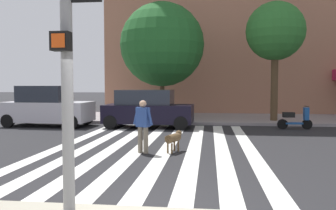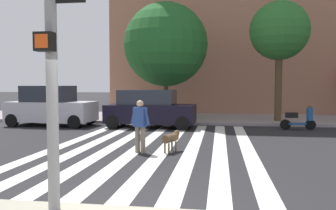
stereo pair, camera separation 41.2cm
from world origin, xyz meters
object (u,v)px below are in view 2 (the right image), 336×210
Objects in this scene: parked_car_near_curb at (51,107)px; street_tree_middle at (279,31)px; parked_car_behind_first at (150,109)px; parked_scooter at (298,120)px; pedestrian_dog_walker at (140,123)px; dog_on_leash at (171,138)px; street_tree_nearest at (166,45)px.

street_tree_middle is (11.72, 2.77, 3.99)m from parked_car_near_curb.
street_tree_middle is at bearing 22.94° from parked_car_behind_first.
street_tree_middle is at bearing 13.28° from parked_car_near_curb.
street_tree_middle reaches higher than parked_scooter.
parked_car_near_curb is 8.87m from pedestrian_dog_walker.
parked_car_behind_first is 2.67× the size of pedestrian_dog_walker.
street_tree_middle is (6.54, 2.77, 4.05)m from parked_car_behind_first.
pedestrian_dog_walker reaches higher than dog_on_leash.
parked_scooter is at bearing 0.67° from parked_car_near_curb.
street_tree_nearest reaches higher than street_tree_middle.
parked_car_behind_first is at bearing 107.47° from dog_on_leash.
parked_scooter is (7.04, 0.14, -0.44)m from parked_car_behind_first.
street_tree_nearest reaches higher than pedestrian_dog_walker.
street_tree_nearest is (-6.79, 3.30, 3.97)m from parked_scooter.
dog_on_leash is at bearing -40.59° from parked_car_near_curb.
dog_on_leash is at bearing -72.53° from parked_car_behind_first.
parked_car_near_curb is 7.31m from street_tree_nearest.
parked_car_behind_first is at bearing -94.25° from street_tree_nearest.
parked_car_near_curb reaches higher than parked_car_behind_first.
parked_car_near_curb is 4.35× the size of dog_on_leash.
dog_on_leash is at bearing -80.12° from street_tree_nearest.
street_tree_nearest is 10.45m from pedestrian_dog_walker.
parked_car_behind_first is 6.44m from pedestrian_dog_walker.
parked_car_behind_first reaches higher than dog_on_leash.
street_tree_middle is at bearing 58.70° from pedestrian_dog_walker.
parked_scooter is at bearing 47.06° from pedestrian_dog_walker.
pedestrian_dog_walker is (-5.55, -9.14, -4.04)m from street_tree_middle.
parked_car_near_curb is 9.36m from dog_on_leash.
street_tree_nearest is 10.46m from dog_on_leash.
parked_scooter reaches higher than dog_on_leash.
parked_car_near_curb is 0.68× the size of street_tree_middle.
street_tree_nearest is at bearing 154.09° from parked_scooter.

